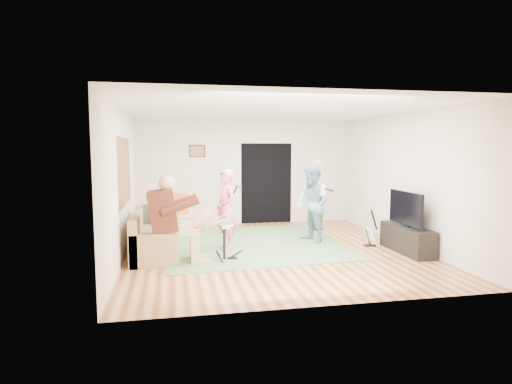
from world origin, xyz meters
The scene contains 19 objects.
floor centered at (0.00, 0.00, 0.00)m, with size 6.00×6.00×0.00m, color brown.
walls centered at (0.00, 0.00, 1.35)m, with size 5.50×6.00×2.70m, color silver, non-canonical shape.
ceiling centered at (0.00, 0.00, 2.70)m, with size 6.00×6.00×0.00m, color white.
window_blinds centered at (-2.74, 0.20, 1.55)m, with size 2.05×2.05×0.00m, color brown.
doorway centered at (0.55, 2.99, 1.05)m, with size 2.10×2.10×0.00m, color black.
picture_frame centered at (-1.25, 2.99, 1.90)m, with size 0.42×0.03×0.32m, color #3F2314.
area_rug centered at (-0.33, 0.59, 0.01)m, with size 3.63×3.60×0.02m, color #4F7346.
sofa centered at (-2.29, 0.11, 0.27)m, with size 0.82×1.98×0.80m.
drummer centered at (-1.85, -0.54, 0.60)m, with size 0.99×0.56×1.53m.
drum_kit centered at (-1.00, -0.54, 0.31)m, with size 0.38×0.69×0.71m.
singer centered at (-0.87, 0.25, 0.79)m, with size 0.58×0.38×1.58m, color pink.
microphone centered at (-0.67, 0.25, 1.18)m, with size 0.06×0.06×0.24m, color black, non-canonical shape.
guitarist centered at (0.98, 0.51, 0.82)m, with size 0.80×0.62×1.64m, color #6D89A0.
guitar_held centered at (1.18, 0.51, 1.12)m, with size 0.12×0.60×0.26m, color silver, non-canonical shape.
guitar_spare centered at (2.04, -0.03, 0.21)m, with size 0.27×0.24×0.74m.
torchiere_lamp centered at (1.57, 1.87, 1.15)m, with size 0.30×0.30×1.68m.
dining_chair centered at (-1.69, 1.97, 0.33)m, with size 0.45×0.47×0.93m.
tv_cabinet centered at (2.50, -0.64, 0.25)m, with size 0.40×1.40×0.50m, color black.
television centered at (2.45, -0.64, 0.85)m, with size 0.06×1.10×0.63m, color black.
Camera 1 is at (-1.88, -7.95, 2.00)m, focal length 30.00 mm.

